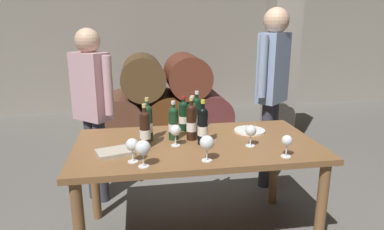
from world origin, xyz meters
TOP-DOWN VIEW (x-y plane):
  - cellar_back_wall at (0.00, 4.20)m, footprint 10.00×0.24m
  - barrel_stack at (0.00, 2.60)m, footprint 1.86×0.90m
  - stone_pillar at (1.30, 1.60)m, footprint 0.32×0.32m
  - dining_table at (0.00, 0.00)m, footprint 1.70×0.90m
  - wine_bottle_0 at (-0.34, 0.11)m, footprint 0.07×0.07m
  - wine_bottle_1 at (-0.02, 0.08)m, footprint 0.07×0.07m
  - wine_bottle_2 at (0.00, 0.19)m, footprint 0.07×0.07m
  - wine_bottle_3 at (-0.05, 0.31)m, footprint 0.07×0.07m
  - wine_bottle_4 at (0.06, 0.31)m, footprint 0.07×0.07m
  - wine_bottle_5 at (-0.36, -0.03)m, footprint 0.07×0.07m
  - wine_bottle_6 at (0.04, -0.03)m, footprint 0.07×0.07m
  - wine_bottle_7 at (-0.15, 0.10)m, footprint 0.07×0.07m
  - wine_glass_0 at (0.35, -0.12)m, footprint 0.08×0.08m
  - wine_glass_1 at (-0.15, -0.03)m, footprint 0.08×0.08m
  - wine_glass_2 at (0.01, -0.33)m, footprint 0.09×0.09m
  - wine_glass_3 at (-0.44, -0.27)m, footprint 0.08×0.08m
  - wine_glass_4 at (-0.38, -0.35)m, footprint 0.09×0.09m
  - wine_glass_5 at (0.51, -0.35)m, footprint 0.07×0.07m
  - tasting_notebook at (-0.56, -0.13)m, footprint 0.26×0.22m
  - serving_plate at (0.45, 0.19)m, footprint 0.24×0.24m
  - sommelier_presenting at (0.85, 0.75)m, footprint 0.39×0.35m
  - taster_seated_left at (-0.79, 0.72)m, footprint 0.39×0.36m

SIDE VIEW (x-z plane):
  - barrel_stack at x=0.00m, z-range -0.05..1.09m
  - dining_table at x=0.00m, z-range 0.29..1.05m
  - serving_plate at x=0.45m, z-range 0.76..0.77m
  - tasting_notebook at x=-0.56m, z-range 0.76..0.79m
  - wine_glass_5 at x=0.51m, z-range 0.79..0.93m
  - wine_glass_1 at x=-0.15m, z-range 0.79..0.94m
  - wine_glass_0 at x=0.35m, z-range 0.79..0.94m
  - wine_glass_3 at x=-0.44m, z-range 0.79..0.94m
  - wine_glass_2 at x=0.01m, z-range 0.79..0.96m
  - wine_glass_4 at x=-0.38m, z-range 0.79..0.96m
  - wine_bottle_3 at x=-0.05m, z-range 0.74..1.01m
  - wine_bottle_7 at x=-0.15m, z-range 0.74..1.03m
  - wine_bottle_2 at x=0.00m, z-range 0.74..1.04m
  - wine_bottle_5 at x=-0.36m, z-range 0.74..1.04m
  - wine_bottle_4 at x=0.06m, z-range 0.74..1.05m
  - wine_bottle_1 at x=-0.02m, z-range 0.74..1.05m
  - wine_bottle_0 at x=-0.34m, z-range 0.74..1.05m
  - wine_bottle_6 at x=0.04m, z-range 0.74..1.05m
  - taster_seated_left at x=-0.79m, z-range 0.15..1.69m
  - sommelier_presenting at x=0.85m, z-range 0.19..1.90m
  - stone_pillar at x=1.30m, z-range 0.00..2.60m
  - cellar_back_wall at x=0.00m, z-range 0.00..2.80m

